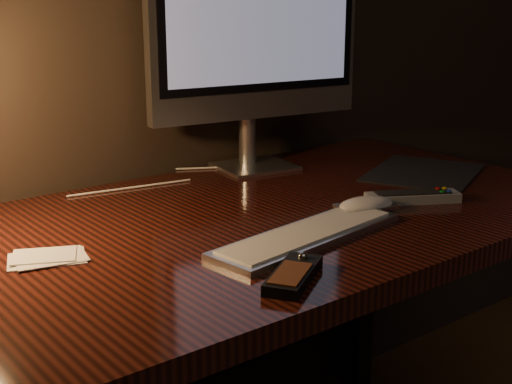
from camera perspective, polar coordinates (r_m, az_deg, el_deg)
desk at (r=1.40m, az=-5.11°, el=-6.90°), size 1.60×0.75×0.75m
monitor at (r=1.66m, az=0.03°, el=13.03°), size 0.53×0.18×0.56m
keyboard at (r=1.23m, az=4.17°, el=-3.40°), size 0.40×0.16×0.01m
mousepad at (r=1.70m, az=13.26°, el=1.53°), size 0.35×0.32×0.00m
mouse at (r=1.38m, az=8.79°, el=-1.19°), size 0.12×0.09×0.02m
media_remote at (r=1.05m, az=3.02°, el=-6.61°), size 0.15×0.12×0.03m
tv_remote at (r=1.46m, az=12.42°, el=-0.39°), size 0.19×0.13×0.02m
papers at (r=1.18m, az=-16.40°, el=-5.05°), size 0.14×0.12×0.01m
cable at (r=1.62m, az=-5.69°, el=1.13°), size 0.50×0.20×0.00m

